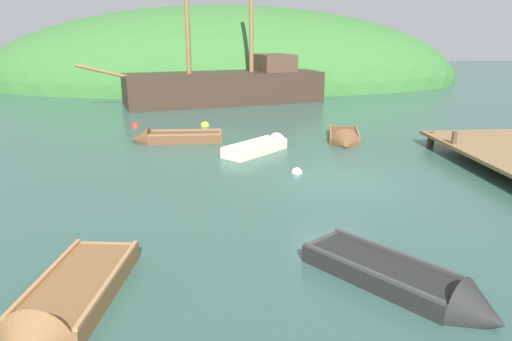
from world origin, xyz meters
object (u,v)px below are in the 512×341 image
Objects in this scene: sailing_ship at (226,91)px; buoy_yellow at (205,126)px; rowboat_outer_right at (410,286)px; rowboat_far at (62,312)px; buoy_white at (297,173)px; rowboat_outer_left at (344,139)px; rowboat_portside at (172,139)px; rowboat_center at (263,148)px; buoy_red at (135,126)px.

buoy_yellow is at bearing 65.04° from sailing_ship.
sailing_ship is 23.98m from rowboat_outer_right.
buoy_white is at bearing 154.27° from rowboat_far.
rowboat_outer_left is 0.91× the size of rowboat_far.
rowboat_portside is 6.76m from buoy_white.
rowboat_far is at bearing -124.85° from rowboat_outer_right.
rowboat_outer_right is at bearing 113.47° from rowboat_portside.
rowboat_center is 7.36× the size of buoy_yellow.
rowboat_outer_left is 9.89× the size of buoy_white.
rowboat_outer_right is at bearing 3.43° from rowboat_outer_left.
buoy_yellow is at bearing -3.86° from buoy_red.
buoy_yellow is at bearing 156.16° from rowboat_outer_right.
rowboat_portside is 4.23m from buoy_red.
rowboat_far is (-8.11, -12.32, 0.03)m from rowboat_outer_left.
rowboat_outer_left is at bearing -33.47° from buoy_yellow.
rowboat_outer_left reaches higher than rowboat_outer_right.
sailing_ship is at bearing 148.64° from rowboat_outer_right.
rowboat_outer_left is at bearing 96.31° from sailing_ship.
rowboat_outer_left is 7.39m from rowboat_portside.
rowboat_outer_left is at bearing 176.39° from rowboat_portside.
rowboat_portside is at bearing -111.40° from buoy_yellow.
sailing_ship is 40.10× the size of buoy_red.
buoy_yellow is 9.03m from buoy_white.
sailing_ship is 8.99m from buoy_red.
rowboat_outer_right is 9.52× the size of buoy_red.
rowboat_portside is 10.09× the size of buoy_red.
rowboat_center is at bearing 153.58° from rowboat_portside.
rowboat_center is at bearing 165.94° from rowboat_far.
rowboat_portside is (-7.37, 0.55, 0.05)m from rowboat_outer_left.
sailing_ship is at bearing 96.59° from buoy_white.
rowboat_far reaches higher than rowboat_center.
rowboat_portside reaches higher than rowboat_center.
buoy_red is (-7.40, 16.24, -0.12)m from rowboat_outer_right.
rowboat_center is at bearing -65.93° from buoy_yellow.
rowboat_outer_left reaches higher than rowboat_portside.
rowboat_far reaches higher than rowboat_outer_left.
rowboat_far reaches higher than buoy_red.
rowboat_center is 5.85m from buoy_yellow.
rowboat_center reaches higher than buoy_white.
rowboat_outer_right is (1.55, -10.67, -0.00)m from rowboat_center.
rowboat_center is 0.83× the size of rowboat_portside.
rowboat_far is (-4.47, -10.97, -0.01)m from rowboat_center.
rowboat_center is at bearing -43.61° from buoy_red.
rowboat_center is 8.91× the size of buoy_white.
buoy_white is (-0.75, 7.56, -0.12)m from rowboat_outer_right.
buoy_red is at bearing 91.10° from rowboat_center.
rowboat_outer_left is 8.17× the size of buoy_yellow.
rowboat_far reaches higher than buoy_white.
sailing_ship reaches higher than rowboat_far.
rowboat_far is at bearing 66.52° from sailing_ship.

